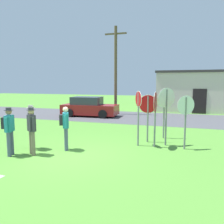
{
  "coord_description": "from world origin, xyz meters",
  "views": [
    {
      "loc": [
        4.06,
        -7.3,
        2.6
      ],
      "look_at": [
        0.81,
        2.56,
        1.3
      ],
      "focal_mm": 37.55,
      "sensor_mm": 36.0,
      "label": 1
    }
  ],
  "objects_px": {
    "parked_car_on_street": "(89,107)",
    "person_in_teal": "(65,125)",
    "stop_sign_center_cluster": "(148,110)",
    "stop_sign_tallest": "(155,109)",
    "stop_sign_rear_right": "(166,106)",
    "person_near_signs": "(32,128)",
    "person_in_dark_shirt": "(31,124)",
    "stop_sign_low_front": "(138,109)",
    "utility_pole": "(116,69)",
    "stop_sign_leaning_right": "(164,107)",
    "person_holding_notes": "(9,128)",
    "stop_sign_nearest": "(186,113)"
  },
  "relations": [
    {
      "from": "parked_car_on_street",
      "to": "person_in_teal",
      "type": "relative_size",
      "value": 2.59
    },
    {
      "from": "stop_sign_center_cluster",
      "to": "stop_sign_tallest",
      "type": "xyz_separation_m",
      "value": [
        0.42,
        -0.74,
        0.12
      ]
    },
    {
      "from": "stop_sign_rear_right",
      "to": "person_in_teal",
      "type": "xyz_separation_m",
      "value": [
        -3.61,
        -1.92,
        -0.67
      ]
    },
    {
      "from": "person_near_signs",
      "to": "person_in_dark_shirt",
      "type": "distance_m",
      "value": 0.79
    },
    {
      "from": "stop_sign_low_front",
      "to": "person_in_teal",
      "type": "height_order",
      "value": "stop_sign_low_front"
    },
    {
      "from": "parked_car_on_street",
      "to": "utility_pole",
      "type": "bearing_deg",
      "value": 48.68
    },
    {
      "from": "parked_car_on_street",
      "to": "stop_sign_center_cluster",
      "type": "relative_size",
      "value": 2.09
    },
    {
      "from": "stop_sign_center_cluster",
      "to": "stop_sign_low_front",
      "type": "distance_m",
      "value": 0.79
    },
    {
      "from": "utility_pole",
      "to": "stop_sign_tallest",
      "type": "xyz_separation_m",
      "value": [
        4.53,
        -9.19,
        -2.17
      ]
    },
    {
      "from": "stop_sign_leaning_right",
      "to": "person_holding_notes",
      "type": "relative_size",
      "value": 1.24
    },
    {
      "from": "stop_sign_rear_right",
      "to": "person_in_dark_shirt",
      "type": "height_order",
      "value": "stop_sign_rear_right"
    },
    {
      "from": "person_in_teal",
      "to": "parked_car_on_street",
      "type": "bearing_deg",
      "value": 108.14
    },
    {
      "from": "utility_pole",
      "to": "person_holding_notes",
      "type": "relative_size",
      "value": 4.09
    },
    {
      "from": "stop_sign_rear_right",
      "to": "stop_sign_tallest",
      "type": "distance_m",
      "value": 0.6
    },
    {
      "from": "person_in_teal",
      "to": "stop_sign_nearest",
      "type": "bearing_deg",
      "value": 19.83
    },
    {
      "from": "stop_sign_nearest",
      "to": "person_in_dark_shirt",
      "type": "relative_size",
      "value": 1.21
    },
    {
      "from": "stop_sign_leaning_right",
      "to": "stop_sign_nearest",
      "type": "distance_m",
      "value": 1.88
    },
    {
      "from": "parked_car_on_street",
      "to": "person_near_signs",
      "type": "relative_size",
      "value": 2.52
    },
    {
      "from": "utility_pole",
      "to": "stop_sign_low_front",
      "type": "relative_size",
      "value": 3.13
    },
    {
      "from": "stop_sign_nearest",
      "to": "person_in_dark_shirt",
      "type": "bearing_deg",
      "value": -161.77
    },
    {
      "from": "stop_sign_leaning_right",
      "to": "stop_sign_tallest",
      "type": "height_order",
      "value": "stop_sign_tallest"
    },
    {
      "from": "person_near_signs",
      "to": "person_in_dark_shirt",
      "type": "height_order",
      "value": "same"
    },
    {
      "from": "stop_sign_tallest",
      "to": "person_in_dark_shirt",
      "type": "xyz_separation_m",
      "value": [
        -4.55,
        -1.78,
        -0.57
      ]
    },
    {
      "from": "utility_pole",
      "to": "person_near_signs",
      "type": "xyz_separation_m",
      "value": [
        0.47,
        -11.6,
        -2.75
      ]
    },
    {
      "from": "stop_sign_leaning_right",
      "to": "person_near_signs",
      "type": "distance_m",
      "value": 5.92
    },
    {
      "from": "stop_sign_tallest",
      "to": "person_holding_notes",
      "type": "xyz_separation_m",
      "value": [
        -4.77,
        -2.73,
        -0.55
      ]
    },
    {
      "from": "stop_sign_tallest",
      "to": "person_in_teal",
      "type": "distance_m",
      "value": 3.59
    },
    {
      "from": "person_in_teal",
      "to": "stop_sign_tallest",
      "type": "bearing_deg",
      "value": 24.73
    },
    {
      "from": "stop_sign_low_front",
      "to": "person_holding_notes",
      "type": "distance_m",
      "value": 4.95
    },
    {
      "from": "stop_sign_nearest",
      "to": "person_near_signs",
      "type": "distance_m",
      "value": 5.81
    },
    {
      "from": "person_holding_notes",
      "to": "person_in_dark_shirt",
      "type": "xyz_separation_m",
      "value": [
        0.23,
        0.95,
        -0.03
      ]
    },
    {
      "from": "stop_sign_nearest",
      "to": "person_holding_notes",
      "type": "xyz_separation_m",
      "value": [
        -5.93,
        -2.83,
        -0.43
      ]
    },
    {
      "from": "stop_sign_center_cluster",
      "to": "stop_sign_rear_right",
      "type": "height_order",
      "value": "stop_sign_rear_right"
    },
    {
      "from": "stop_sign_nearest",
      "to": "parked_car_on_street",
      "type": "bearing_deg",
      "value": 135.01
    },
    {
      "from": "stop_sign_leaning_right",
      "to": "stop_sign_low_front",
      "type": "xyz_separation_m",
      "value": [
        -0.86,
        -1.69,
        0.05
      ]
    },
    {
      "from": "stop_sign_center_cluster",
      "to": "stop_sign_nearest",
      "type": "xyz_separation_m",
      "value": [
        1.58,
        -0.65,
        0.0
      ]
    },
    {
      "from": "stop_sign_nearest",
      "to": "stop_sign_tallest",
      "type": "relative_size",
      "value": 0.93
    },
    {
      "from": "utility_pole",
      "to": "stop_sign_nearest",
      "type": "bearing_deg",
      "value": -57.98
    },
    {
      "from": "stop_sign_rear_right",
      "to": "stop_sign_nearest",
      "type": "relative_size",
      "value": 1.14
    },
    {
      "from": "stop_sign_leaning_right",
      "to": "person_near_signs",
      "type": "relative_size",
      "value": 1.24
    },
    {
      "from": "stop_sign_nearest",
      "to": "person_holding_notes",
      "type": "height_order",
      "value": "stop_sign_nearest"
    },
    {
      "from": "stop_sign_tallest",
      "to": "person_holding_notes",
      "type": "height_order",
      "value": "stop_sign_tallest"
    },
    {
      "from": "stop_sign_low_front",
      "to": "person_near_signs",
      "type": "bearing_deg",
      "value": -144.4
    },
    {
      "from": "stop_sign_leaning_right",
      "to": "utility_pole",
      "type": "bearing_deg",
      "value": 122.15
    },
    {
      "from": "stop_sign_center_cluster",
      "to": "person_in_teal",
      "type": "xyz_separation_m",
      "value": [
        -2.8,
        -2.23,
        -0.45
      ]
    },
    {
      "from": "person_near_signs",
      "to": "stop_sign_tallest",
      "type": "bearing_deg",
      "value": 30.68
    },
    {
      "from": "utility_pole",
      "to": "parked_car_on_street",
      "type": "distance_m",
      "value": 3.89
    },
    {
      "from": "utility_pole",
      "to": "stop_sign_center_cluster",
      "type": "xyz_separation_m",
      "value": [
        4.11,
        -8.45,
        -2.3
      ]
    },
    {
      "from": "parked_car_on_street",
      "to": "stop_sign_center_cluster",
      "type": "distance_m",
      "value": 8.78
    },
    {
      "from": "person_near_signs",
      "to": "person_holding_notes",
      "type": "relative_size",
      "value": 1.0
    }
  ]
}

